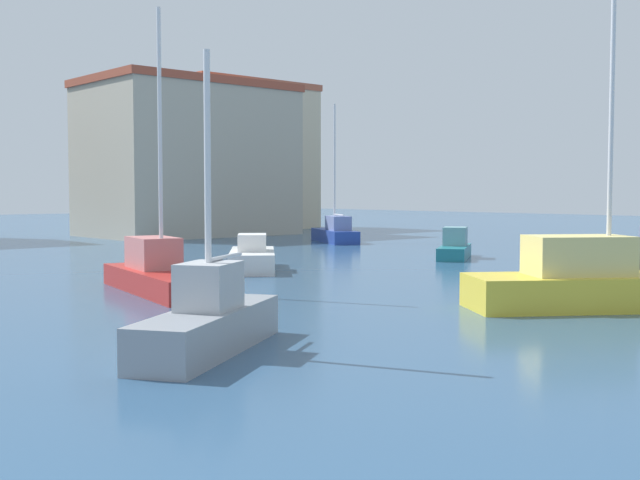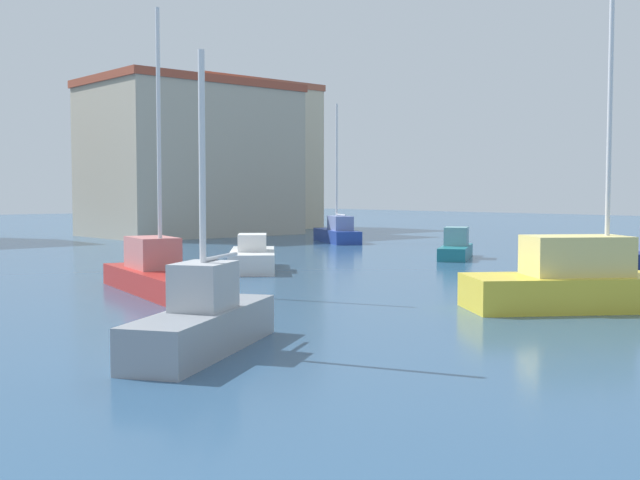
{
  "view_description": "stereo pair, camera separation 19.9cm",
  "coord_description": "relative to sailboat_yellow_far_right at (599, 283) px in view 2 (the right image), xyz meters",
  "views": [
    {
      "loc": [
        0.53,
        -3.97,
        2.93
      ],
      "look_at": [
        19.68,
        17.32,
        1.2
      ],
      "focal_mm": 44.65,
      "sensor_mm": 36.0,
      "label": 1
    },
    {
      "loc": [
        0.68,
        -4.1,
        2.93
      ],
      "look_at": [
        19.68,
        17.32,
        1.2
      ],
      "focal_mm": 44.65,
      "sensor_mm": 36.0,
      "label": 2
    }
  ],
  "objects": [
    {
      "name": "sailboat_yellow_far_right",
      "position": [
        0.0,
        0.0,
        0.0
      ],
      "size": [
        6.98,
        5.78,
        7.95
      ],
      "color": "gold",
      "rests_on": "water"
    },
    {
      "name": "sailboat_red_behind_lamppost",
      "position": [
        -6.53,
        10.38,
        -0.1
      ],
      "size": [
        2.98,
        6.42,
        8.22
      ],
      "color": "#B22823",
      "rests_on": "water"
    },
    {
      "name": "sailboat_grey_mid_harbor",
      "position": [
        -10.43,
        2.03,
        -0.07
      ],
      "size": [
        4.47,
        3.46,
        5.48
      ],
      "color": "gray",
      "rests_on": "water"
    },
    {
      "name": "sailboat_blue_center_channel",
      "position": [
        13.07,
        23.78,
        -0.06
      ],
      "size": [
        3.97,
        5.68,
        8.04
      ],
      "color": "#233D93",
      "rests_on": "water"
    },
    {
      "name": "waterfront_apartments",
      "position": [
        10.95,
        36.16,
        4.5
      ],
      "size": [
        13.23,
        8.99,
        10.29
      ],
      "color": "#B2A893",
      "rests_on": "ground"
    },
    {
      "name": "motorboat_white_outer_mooring",
      "position": [
        -0.57,
        13.76,
        -0.18
      ],
      "size": [
        4.23,
        4.77,
        1.36
      ],
      "color": "white",
      "rests_on": "water"
    },
    {
      "name": "water",
      "position": [
        -4.09,
        13.92,
        -0.65
      ],
      "size": [
        160.0,
        160.0,
        0.0
      ],
      "primitive_type": "plane",
      "color": "#2D5175",
      "rests_on": "ground"
    },
    {
      "name": "harbor_office",
      "position": [
        18.71,
        41.27,
        5.08
      ],
      "size": [
        11.44,
        7.68,
        11.45
      ],
      "color": "beige",
      "rests_on": "ground"
    },
    {
      "name": "motorboat_teal_distant_east",
      "position": [
        9.34,
        12.04,
        -0.18
      ],
      "size": [
        4.06,
        3.23,
        1.38
      ],
      "color": "#1E707A",
      "rests_on": "water"
    }
  ]
}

